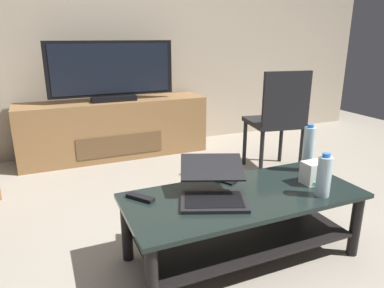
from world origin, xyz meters
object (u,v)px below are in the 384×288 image
at_px(laptop, 213,187).
at_px(router_box, 313,173).
at_px(water_bottle_near, 324,176).
at_px(water_bottle_far, 308,149).
at_px(television, 112,72).
at_px(cell_phone, 225,180).
at_px(media_cabinet, 115,128).
at_px(tv_remote, 140,197).
at_px(coffee_table, 243,214).
at_px(dining_chair, 278,117).

height_order(laptop, router_box, laptop).
relative_size(router_box, water_bottle_near, 0.54).
xyz_separation_m(water_bottle_near, water_bottle_far, (0.17, 0.32, 0.03)).
height_order(television, router_box, television).
distance_m(laptop, router_box, 0.62).
bearing_deg(cell_phone, media_cabinet, 68.63).
relative_size(laptop, tv_remote, 3.09).
bearing_deg(laptop, coffee_table, -9.45).
bearing_deg(router_box, cell_phone, 153.18).
height_order(media_cabinet, water_bottle_near, water_bottle_near).
bearing_deg(cell_phone, dining_chair, 9.60).
bearing_deg(cell_phone, coffee_table, -116.80).
bearing_deg(water_bottle_far, media_cabinet, 113.48).
relative_size(media_cabinet, dining_chair, 2.01).
bearing_deg(media_cabinet, water_bottle_far, -66.52).
xyz_separation_m(media_cabinet, water_bottle_near, (0.65, -2.22, 0.21)).
distance_m(media_cabinet, cell_phone, 1.87).
relative_size(coffee_table, water_bottle_far, 4.30).
xyz_separation_m(coffee_table, water_bottle_far, (0.54, 0.14, 0.26)).
bearing_deg(media_cabinet, water_bottle_near, -73.62).
relative_size(media_cabinet, television, 1.53).
distance_m(coffee_table, laptop, 0.25).
distance_m(laptop, tv_remote, 0.38).
xyz_separation_m(coffee_table, media_cabinet, (-0.28, 2.04, 0.02)).
bearing_deg(water_bottle_near, media_cabinet, 106.38).
relative_size(media_cabinet, cell_phone, 13.32).
xyz_separation_m(laptop, router_box, (0.61, -0.06, 0.00)).
bearing_deg(coffee_table, laptop, 170.55).
relative_size(cell_phone, tv_remote, 0.88).
bearing_deg(laptop, tv_remote, 160.04).
relative_size(television, laptop, 2.48).
distance_m(dining_chair, tv_remote, 1.69).
distance_m(dining_chair, cell_phone, 1.24).
relative_size(media_cabinet, laptop, 3.78).
bearing_deg(television, water_bottle_near, -73.47).
height_order(coffee_table, water_bottle_far, water_bottle_far).
height_order(media_cabinet, dining_chair, dining_chair).
distance_m(television, router_box, 2.21).
height_order(coffee_table, water_bottle_near, water_bottle_near).
height_order(dining_chair, router_box, dining_chair).
bearing_deg(coffee_table, cell_phone, 92.95).
bearing_deg(water_bottle_far, router_box, -121.35).
height_order(coffee_table, media_cabinet, media_cabinet).
distance_m(laptop, cell_phone, 0.24).
bearing_deg(water_bottle_near, laptop, 159.00).
bearing_deg(media_cabinet, router_box, -70.78).
distance_m(router_box, water_bottle_far, 0.21).
relative_size(dining_chair, cell_phone, 6.63).
bearing_deg(dining_chair, media_cabinet, 139.10).
xyz_separation_m(router_box, cell_phone, (-0.45, 0.23, -0.06)).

